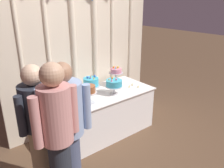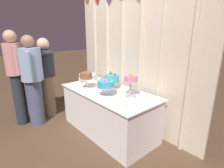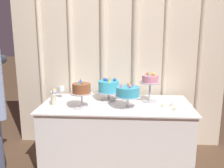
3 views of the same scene
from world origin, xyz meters
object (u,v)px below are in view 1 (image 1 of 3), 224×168
(tealight_far_left, at_px, (129,87))
(tealight_near_right, at_px, (138,87))
(cake_display_leftmost, at_px, (89,90))
(guest_girl_blue_dress, at_px, (39,125))
(guest_man_pink_jacket, at_px, (58,140))
(cake_display_midright, at_px, (114,84))
(wine_glass, at_px, (56,93))
(cake_display_midleft, at_px, (91,83))
(tealight_near_left, at_px, (132,85))
(guest_man_dark_suit, at_px, (66,130))
(flower_vase, at_px, (66,101))
(cake_table, at_px, (102,113))
(cake_display_rightmost, at_px, (116,72))

(tealight_far_left, xyz_separation_m, tealight_near_right, (0.11, -0.10, 0.00))
(cake_display_leftmost, xyz_separation_m, tealight_near_right, (0.98, -0.02, -0.18))
(guest_girl_blue_dress, xyz_separation_m, guest_man_pink_jacket, (-0.01, -0.51, 0.09))
(cake_display_midright, relative_size, wine_glass, 1.88)
(cake_display_midleft, xyz_separation_m, guest_man_pink_jacket, (-1.16, -1.19, 0.06))
(wine_glass, xyz_separation_m, tealight_near_left, (1.30, -0.27, -0.10))
(wine_glass, bearing_deg, cake_display_midleft, -4.93)
(tealight_far_left, bearing_deg, cake_display_midright, -172.36)
(wine_glass, height_order, guest_girl_blue_dress, guest_girl_blue_dress)
(tealight_near_right, bearing_deg, cake_display_midleft, 153.39)
(guest_man_dark_suit, bearing_deg, flower_vase, 62.75)
(flower_vase, bearing_deg, cake_table, 7.93)
(tealight_near_right, distance_m, guest_girl_blue_dress, 1.89)
(cake_display_midleft, distance_m, tealight_far_left, 0.67)
(cake_table, height_order, cake_display_midright, cake_display_midright)
(cake_display_rightmost, xyz_separation_m, wine_glass, (-1.08, 0.10, -0.13))
(guest_man_dark_suit, bearing_deg, guest_girl_blue_dress, 120.58)
(guest_man_pink_jacket, bearing_deg, cake_display_midleft, 45.79)
(cake_display_midright, distance_m, guest_man_pink_jacket, 1.65)
(cake_display_rightmost, relative_size, wine_glass, 2.34)
(cake_table, bearing_deg, cake_display_midleft, 122.17)
(tealight_far_left, bearing_deg, tealight_near_left, 18.94)
(tealight_near_left, distance_m, tealight_near_right, 0.14)
(guest_girl_blue_dress, bearing_deg, cake_display_leftmost, 21.32)
(cake_display_midright, bearing_deg, wine_glass, 156.40)
(cake_display_midright, xyz_separation_m, flower_vase, (-0.82, 0.05, -0.08))
(cake_table, relative_size, flower_vase, 8.93)
(cake_display_leftmost, bearing_deg, guest_man_pink_jacket, -136.28)
(cake_display_midleft, xyz_separation_m, cake_display_rightmost, (0.48, -0.04, 0.08))
(guest_man_dark_suit, bearing_deg, tealight_near_left, 24.43)
(wine_glass, relative_size, tealight_far_left, 4.10)
(guest_man_pink_jacket, bearing_deg, tealight_far_left, 27.94)
(tealight_near_right, bearing_deg, tealight_far_left, 137.01)
(cake_display_midright, height_order, tealight_far_left, cake_display_midright)
(cake_display_rightmost, relative_size, flower_vase, 1.84)
(tealight_near_left, bearing_deg, guest_man_dark_suit, -155.57)
(cake_display_midright, xyz_separation_m, tealight_near_left, (0.48, 0.09, -0.16))
(cake_display_rightmost, relative_size, tealight_near_right, 9.58)
(cake_display_leftmost, distance_m, tealight_near_left, 1.00)
(cake_table, height_order, flower_vase, flower_vase)
(tealight_near_left, bearing_deg, cake_display_rightmost, 142.32)
(cake_display_midright, bearing_deg, guest_man_dark_suit, -150.52)
(cake_display_midleft, xyz_separation_m, wine_glass, (-0.59, 0.05, -0.04))
(tealight_near_left, xyz_separation_m, guest_man_dark_suit, (-1.68, -0.76, 0.13))
(cake_table, distance_m, tealight_far_left, 0.64)
(cake_display_midleft, height_order, cake_display_rightmost, cake_display_rightmost)
(cake_display_midleft, distance_m, guest_girl_blue_dress, 1.33)
(cake_display_rightmost, distance_m, flower_vase, 1.11)
(wine_glass, relative_size, tealight_near_left, 3.59)
(cake_display_leftmost, distance_m, tealight_far_left, 0.89)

